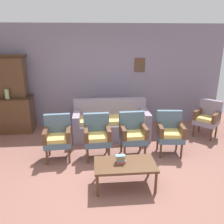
{
  "coord_description": "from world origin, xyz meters",
  "views": [
    {
      "loc": [
        -0.39,
        -3.58,
        2.39
      ],
      "look_at": [
        0.01,
        1.04,
        0.85
      ],
      "focal_mm": 36.89,
      "sensor_mm": 36.0,
      "label": 1
    }
  ],
  "objects_px": {
    "armchair_near_couch_end": "(58,135)",
    "floral_couch": "(111,124)",
    "vase_on_cabinet": "(7,94)",
    "floor_vase_by_wall": "(211,114)",
    "side_cabinet": "(11,114)",
    "armchair_by_doorway": "(133,132)",
    "coffee_table": "(125,166)",
    "armchair_near_cabinet": "(97,134)",
    "armchair_row_middle": "(170,131)",
    "book_stack_on_table": "(121,159)",
    "wingback_chair_by_fireplace": "(207,117)"
  },
  "relations": [
    {
      "from": "side_cabinet",
      "to": "book_stack_on_table",
      "type": "bearing_deg",
      "value": -45.09
    },
    {
      "from": "floor_vase_by_wall",
      "to": "armchair_row_middle",
      "type": "bearing_deg",
      "value": -139.37
    },
    {
      "from": "side_cabinet",
      "to": "vase_on_cabinet",
      "type": "xyz_separation_m",
      "value": [
        0.04,
        -0.19,
        0.58
      ]
    },
    {
      "from": "armchair_by_doorway",
      "to": "coffee_table",
      "type": "relative_size",
      "value": 0.9
    },
    {
      "from": "armchair_near_couch_end",
      "to": "armchair_by_doorway",
      "type": "height_order",
      "value": "same"
    },
    {
      "from": "armchair_near_cabinet",
      "to": "wingback_chair_by_fireplace",
      "type": "relative_size",
      "value": 1.0
    },
    {
      "from": "armchair_by_doorway",
      "to": "wingback_chair_by_fireplace",
      "type": "height_order",
      "value": "same"
    },
    {
      "from": "floral_couch",
      "to": "floor_vase_by_wall",
      "type": "bearing_deg",
      "value": 9.32
    },
    {
      "from": "armchair_near_couch_end",
      "to": "armchair_near_cabinet",
      "type": "height_order",
      "value": "same"
    },
    {
      "from": "floral_couch",
      "to": "wingback_chair_by_fireplace",
      "type": "relative_size",
      "value": 2.03
    },
    {
      "from": "armchair_near_couch_end",
      "to": "floral_couch",
      "type": "bearing_deg",
      "value": 40.44
    },
    {
      "from": "wingback_chair_by_fireplace",
      "to": "armchair_row_middle",
      "type": "bearing_deg",
      "value": -147.3
    },
    {
      "from": "armchair_near_cabinet",
      "to": "wingback_chair_by_fireplace",
      "type": "bearing_deg",
      "value": 16.61
    },
    {
      "from": "armchair_near_couch_end",
      "to": "coffee_table",
      "type": "relative_size",
      "value": 0.9
    },
    {
      "from": "coffee_table",
      "to": "floor_vase_by_wall",
      "type": "height_order",
      "value": "floor_vase_by_wall"
    },
    {
      "from": "armchair_near_couch_end",
      "to": "book_stack_on_table",
      "type": "relative_size",
      "value": 5.46
    },
    {
      "from": "armchair_by_doorway",
      "to": "book_stack_on_table",
      "type": "bearing_deg",
      "value": -110.27
    },
    {
      "from": "armchair_by_doorway",
      "to": "armchair_row_middle",
      "type": "xyz_separation_m",
      "value": [
        0.78,
        0.01,
        0.0
      ]
    },
    {
      "from": "armchair_by_doorway",
      "to": "armchair_near_couch_end",
      "type": "bearing_deg",
      "value": -179.25
    },
    {
      "from": "coffee_table",
      "to": "floor_vase_by_wall",
      "type": "xyz_separation_m",
      "value": [
        2.74,
        2.48,
        -0.03
      ]
    },
    {
      "from": "vase_on_cabinet",
      "to": "armchair_near_couch_end",
      "type": "distance_m",
      "value": 1.99
    },
    {
      "from": "book_stack_on_table",
      "to": "floor_vase_by_wall",
      "type": "distance_m",
      "value": 3.73
    },
    {
      "from": "vase_on_cabinet",
      "to": "armchair_near_cabinet",
      "type": "xyz_separation_m",
      "value": [
        2.14,
        -1.36,
        -0.55
      ]
    },
    {
      "from": "vase_on_cabinet",
      "to": "armchair_near_cabinet",
      "type": "height_order",
      "value": "vase_on_cabinet"
    },
    {
      "from": "armchair_by_doorway",
      "to": "floral_couch",
      "type": "bearing_deg",
      "value": 110.94
    },
    {
      "from": "armchair_near_cabinet",
      "to": "coffee_table",
      "type": "relative_size",
      "value": 0.9
    },
    {
      "from": "armchair_near_cabinet",
      "to": "armchair_near_couch_end",
      "type": "bearing_deg",
      "value": 179.14
    },
    {
      "from": "side_cabinet",
      "to": "floor_vase_by_wall",
      "type": "bearing_deg",
      "value": -1.07
    },
    {
      "from": "floral_couch",
      "to": "floor_vase_by_wall",
      "type": "xyz_separation_m",
      "value": [
        2.8,
        0.46,
        0.02
      ]
    },
    {
      "from": "wingback_chair_by_fireplace",
      "to": "floral_couch",
      "type": "bearing_deg",
      "value": 175.64
    },
    {
      "from": "side_cabinet",
      "to": "armchair_by_doorway",
      "type": "height_order",
      "value": "side_cabinet"
    },
    {
      "from": "book_stack_on_table",
      "to": "armchair_near_cabinet",
      "type": "bearing_deg",
      "value": 109.69
    },
    {
      "from": "armchair_near_cabinet",
      "to": "floor_vase_by_wall",
      "type": "distance_m",
      "value": 3.49
    },
    {
      "from": "side_cabinet",
      "to": "vase_on_cabinet",
      "type": "bearing_deg",
      "value": -77.12
    },
    {
      "from": "side_cabinet",
      "to": "armchair_row_middle",
      "type": "bearing_deg",
      "value": -22.25
    },
    {
      "from": "floral_couch",
      "to": "wingback_chair_by_fireplace",
      "type": "height_order",
      "value": "same"
    },
    {
      "from": "floral_couch",
      "to": "armchair_near_cabinet",
      "type": "height_order",
      "value": "same"
    },
    {
      "from": "vase_on_cabinet",
      "to": "floral_couch",
      "type": "distance_m",
      "value": 2.64
    },
    {
      "from": "floral_couch",
      "to": "armchair_near_cabinet",
      "type": "relative_size",
      "value": 2.03
    },
    {
      "from": "floral_couch",
      "to": "armchair_near_couch_end",
      "type": "xyz_separation_m",
      "value": [
        -1.15,
        -0.98,
        0.17
      ]
    },
    {
      "from": "armchair_near_cabinet",
      "to": "armchair_by_doorway",
      "type": "bearing_deg",
      "value": 2.47
    },
    {
      "from": "floral_couch",
      "to": "armchair_near_couch_end",
      "type": "height_order",
      "value": "same"
    },
    {
      "from": "armchair_near_couch_end",
      "to": "book_stack_on_table",
      "type": "xyz_separation_m",
      "value": [
        1.14,
        -1.01,
        -0.01
      ]
    },
    {
      "from": "floral_couch",
      "to": "armchair_row_middle",
      "type": "height_order",
      "value": "same"
    },
    {
      "from": "vase_on_cabinet",
      "to": "floor_vase_by_wall",
      "type": "xyz_separation_m",
      "value": [
        5.31,
        0.09,
        -0.7
      ]
    },
    {
      "from": "floral_couch",
      "to": "floor_vase_by_wall",
      "type": "distance_m",
      "value": 2.84
    },
    {
      "from": "armchair_near_couch_end",
      "to": "armchair_row_middle",
      "type": "distance_m",
      "value": 2.3
    },
    {
      "from": "side_cabinet",
      "to": "armchair_near_couch_end",
      "type": "bearing_deg",
      "value": -47.76
    },
    {
      "from": "armchair_near_cabinet",
      "to": "coffee_table",
      "type": "bearing_deg",
      "value": -67.45
    },
    {
      "from": "book_stack_on_table",
      "to": "side_cabinet",
      "type": "bearing_deg",
      "value": 134.91
    }
  ]
}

